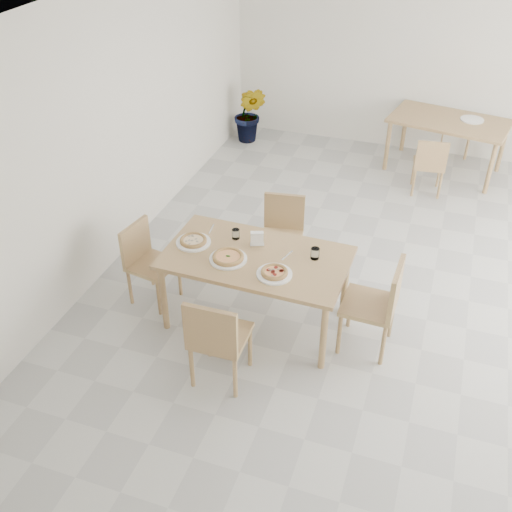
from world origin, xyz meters
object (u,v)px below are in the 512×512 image
(plate_mushroom, at_px, (193,242))
(tumbler_a, at_px, (236,234))
(chair_back_s, at_px, (430,163))
(second_table, at_px, (449,125))
(chair_east, at_px, (379,301))
(pizza_pepperoni, at_px, (274,272))
(tumbler_b, at_px, (315,253))
(pizza_mushroom, at_px, (193,240))
(napkin_holder, at_px, (257,239))
(pizza_margherita, at_px, (228,257))
(plate_margherita, at_px, (228,259))
(chair_north, at_px, (282,230))
(chair_back_n, at_px, (467,115))
(potted_plant, at_px, (250,114))
(chair_west, at_px, (146,258))
(main_table, at_px, (256,263))
(plate_pepperoni, at_px, (274,274))
(plate_empty, at_px, (472,120))
(chair_south, at_px, (216,336))

(plate_mushroom, height_order, tumbler_a, tumbler_a)
(chair_back_s, bearing_deg, second_table, -107.38)
(chair_east, xyz_separation_m, pizza_pepperoni, (-0.90, -0.21, 0.25))
(tumbler_a, xyz_separation_m, tumbler_b, (0.78, -0.07, 0.00))
(tumbler_a, bearing_deg, plate_mushroom, -149.01)
(pizza_mushroom, distance_m, tumbler_a, 0.40)
(napkin_holder, xyz_separation_m, chair_back_s, (1.32, 2.93, -0.37))
(tumbler_a, distance_m, napkin_holder, 0.24)
(pizza_margherita, bearing_deg, tumbler_b, 20.74)
(chair_back_s, bearing_deg, pizza_pepperoni, 65.40)
(plate_margherita, bearing_deg, chair_north, 78.85)
(napkin_holder, bearing_deg, chair_back_s, 45.31)
(pizza_margherita, height_order, chair_back_n, chair_back_n)
(plate_margherita, xyz_separation_m, pizza_mushroom, (-0.40, 0.14, 0.02))
(potted_plant, bearing_deg, chair_west, -85.38)
(pizza_mushroom, bearing_deg, potted_plant, 102.04)
(pizza_pepperoni, height_order, chair_back_n, chair_back_n)
(tumbler_a, bearing_deg, chair_north, 68.83)
(chair_east, relative_size, pizza_margherita, 2.51)
(main_table, xyz_separation_m, plate_margherita, (-0.22, -0.13, 0.08))
(main_table, xyz_separation_m, napkin_holder, (-0.05, 0.17, 0.14))
(chair_back_s, bearing_deg, plate_margherita, 57.91)
(chair_east, bearing_deg, potted_plant, -144.51)
(chair_west, bearing_deg, second_table, -23.67)
(main_table, xyz_separation_m, chair_north, (-0.02, 0.89, -0.18))
(main_table, height_order, tumbler_b, tumbler_b)
(chair_west, distance_m, chair_back_n, 5.45)
(pizza_pepperoni, relative_size, chair_back_n, 0.26)
(chair_back_s, distance_m, chair_back_n, 1.63)
(plate_margherita, height_order, pizza_mushroom, pizza_mushroom)
(chair_back_s, bearing_deg, tumbler_a, 54.40)
(chair_back_n, bearing_deg, pizza_pepperoni, -84.94)
(chair_north, xyz_separation_m, pizza_mushroom, (-0.60, -0.88, 0.29))
(plate_pepperoni, distance_m, plate_empty, 4.40)
(pizza_margherita, relative_size, chair_back_n, 0.40)
(chair_east, bearing_deg, tumbler_a, -96.88)
(chair_back_n, bearing_deg, pizza_margherita, -90.11)
(main_table, height_order, plate_mushroom, plate_mushroom)
(chair_south, bearing_deg, pizza_margherita, -77.39)
(chair_east, distance_m, napkin_holder, 1.23)
(plate_pepperoni, height_order, pizza_pepperoni, pizza_pepperoni)
(pizza_pepperoni, xyz_separation_m, plate_empty, (1.45, 4.15, -0.02))
(plate_empty, bearing_deg, main_table, -113.28)
(tumbler_a, bearing_deg, chair_back_n, 66.79)
(chair_north, xyz_separation_m, second_table, (1.43, 2.98, 0.17))
(chair_south, height_order, pizza_margherita, chair_south)
(chair_back_n, bearing_deg, plate_mushroom, -94.84)
(plate_margherita, bearing_deg, plate_pepperoni, -10.21)
(napkin_holder, bearing_deg, chair_south, -109.77)
(pizza_mushroom, bearing_deg, pizza_pepperoni, -14.69)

